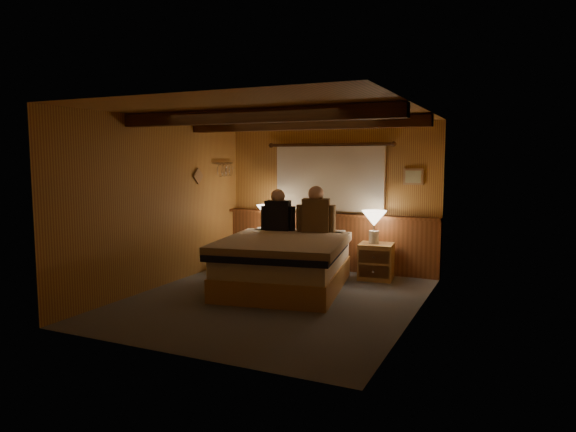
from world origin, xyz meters
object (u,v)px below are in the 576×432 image
Objects in this scene: bed at (285,262)px; lamp_right at (374,220)px; nightstand_left at (265,252)px; person_right at (316,213)px; lamp_left at (268,214)px; duffel_bag at (235,262)px; person_left at (278,213)px; nightstand_right at (376,261)px.

lamp_right is (0.97, 1.11, 0.52)m from bed.
bed is 1.30m from nightstand_left.
lamp_right is 0.89m from person_right.
duffel_bag is at bearing -139.55° from lamp_left.
nightstand_left is 0.52m from duffel_bag.
bed is 1.00m from person_left.
person_left is at bearing 170.88° from person_right.
lamp_right is 0.69× the size of person_right.
duffel_bag is (-1.20, 0.66, -0.22)m from bed.
nightstand_left is 0.63m from lamp_left.
lamp_right is 0.75× the size of person_left.
person_right is 1.62m from duffel_bag.
nightstand_right is 0.63m from lamp_right.
person_left reaches higher than nightstand_right.
nightstand_left is at bearing 177.03° from nightstand_right.
person_left is 0.92× the size of person_right.
nightstand_left is at bearing 149.55° from person_right.
duffel_bag is (-2.22, -0.42, -0.12)m from nightstand_right.
nightstand_left is 1.90m from lamp_right.
nightstand_right is 1.10× the size of lamp_right.
nightstand_right is 0.99× the size of duffel_bag.
nightstand_left is 0.87× the size of person_right.
person_left is (0.36, -0.35, 0.05)m from lamp_left.
bed is at bearing -52.27° from lamp_left.
person_left is (-1.45, -0.42, 0.71)m from nightstand_right.
duffel_bag is (-0.37, -0.34, -0.14)m from nightstand_left.
person_right is (-0.80, -0.38, 0.11)m from lamp_right.
duffel_bag is (-2.17, -0.44, -0.74)m from lamp_right.
lamp_right is at bearing 38.71° from bed.
lamp_right is at bearing 6.91° from person_left.
duffel_bag is (-1.38, -0.07, -0.85)m from person_right.
lamp_left is at bearing 10.24° from nightstand_left.
bed is 3.26× the size of person_right.
person_right reaches higher than nightstand_right.
person_right is at bearing 66.57° from bed.
lamp_right is (1.76, 0.09, -0.03)m from lamp_left.
person_right reaches higher than lamp_right.
lamp_right is at bearing 2.89° from lamp_left.
nightstand_right is (1.02, 1.09, -0.10)m from bed.
lamp_left reaches higher than duffel_bag.
bed is at bearing -118.79° from person_right.
lamp_left is 0.95m from duffel_bag.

